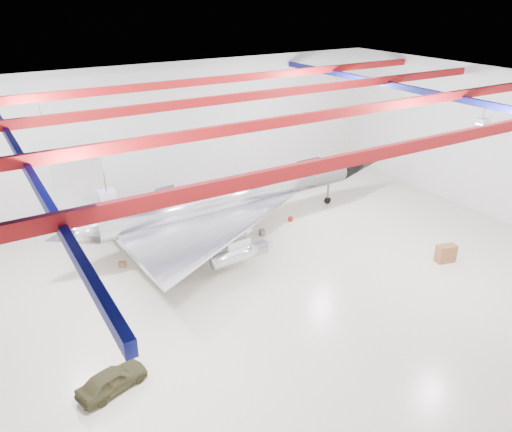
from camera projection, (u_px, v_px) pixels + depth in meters
floor at (262, 278)px, 30.38m from camera, size 40.00×40.00×0.00m
wall_back at (163, 134)px, 39.76m from camera, size 40.00×0.00×40.00m
wall_right at (487, 143)px, 37.53m from camera, size 0.00×30.00×30.00m
ceiling at (263, 96)px, 25.81m from camera, size 40.00×40.00×0.00m
ceiling_structure at (263, 109)px, 26.09m from camera, size 39.50×29.50×1.08m
jet_aircraft at (233, 199)px, 35.38m from camera, size 27.77×16.49×7.57m
jeep at (112, 380)px, 21.73m from camera, size 3.40×2.13×1.08m
desk at (446, 254)px, 32.01m from camera, size 1.38×0.92×1.16m
crate_ply at (122, 264)px, 31.59m from camera, size 0.57×0.53×0.32m
toolbox_red at (186, 239)px, 34.76m from camera, size 0.47×0.41×0.29m
engine_drum at (262, 232)px, 35.62m from camera, size 0.58×0.58×0.42m
parts_bin at (253, 216)px, 38.09m from camera, size 0.73×0.61×0.48m
crate_small at (138, 247)px, 33.77m from camera, size 0.41×0.36×0.25m
tool_chest at (290, 219)px, 37.81m from camera, size 0.38×0.38×0.32m
oil_barrel at (199, 253)px, 32.81m from camera, size 0.74×0.66×0.43m
spares_box at (209, 212)px, 38.98m from camera, size 0.45×0.45×0.33m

